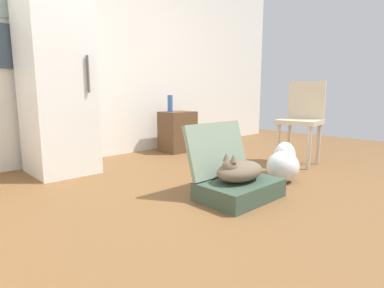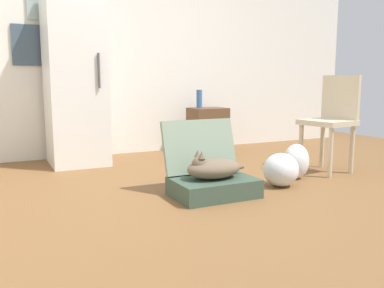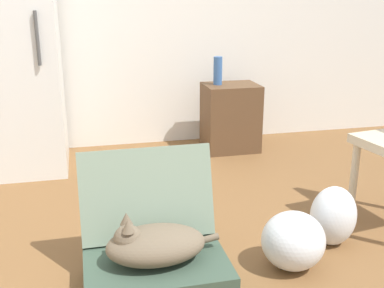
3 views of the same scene
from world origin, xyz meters
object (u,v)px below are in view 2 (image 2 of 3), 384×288
Objects in this scene: cat at (212,168)px; plastic_bag_clear at (296,161)px; chair at (332,118)px; refrigerator at (75,80)px; vase_tall at (199,99)px; suitcase_base at (213,187)px; side_table at (208,130)px; plastic_bag_white at (281,170)px.

cat reaches higher than plastic_bag_clear.
refrigerator is at bearing -133.31° from chair.
vase_tall reaches higher than plastic_bag_clear.
suitcase_base is at bearing -87.82° from chair.
suitcase_base is 2.10m from refrigerator.
suitcase_base is at bearing -116.89° from side_table.
side_table reaches higher than cat.
side_table is at bearing 81.66° from plastic_bag_white.
plastic_bag_white is at bearing -52.36° from refrigerator.
vase_tall reaches higher than suitcase_base.
cat reaches higher than plastic_bag_white.
vase_tall reaches higher than cat.
plastic_bag_clear is 0.18× the size of refrigerator.
suitcase_base is 1.58m from chair.
suitcase_base is 2.80× the size of vase_tall.
vase_tall is at bearing 66.18° from suitcase_base.
refrigerator reaches higher than chair.
plastic_bag_clear reaches higher than plastic_bag_white.
vase_tall is (0.16, 1.85, 0.53)m from plastic_bag_white.
plastic_bag_white is (0.67, 0.02, 0.07)m from suitcase_base.
vase_tall is (0.83, 1.87, 0.60)m from suitcase_base.
vase_tall is (-0.14, 1.69, 0.51)m from plastic_bag_clear.
chair is (0.51, 0.10, 0.37)m from plastic_bag_clear.
chair is at bearing 10.73° from cat.
suitcase_base is 2.13m from vase_tall.
refrigerator is 2.68m from chair.
refrigerator is 1.91× the size of chair.
plastic_bag_white is (0.68, 0.02, -0.08)m from cat.
vase_tall is at bearing 65.88° from cat.
vase_tall is at bearing 168.59° from side_table.
refrigerator reaches higher than vase_tall.
cat is at bearing -178.50° from plastic_bag_white.
cat is 1.60× the size of plastic_bag_clear.
refrigerator is (-1.37, 1.78, 0.76)m from plastic_bag_white.
side_table reaches higher than plastic_bag_white.
suitcase_base is 1.13× the size of side_table.
plastic_bag_clear is 0.64m from chair.
suitcase_base is at bearing -113.82° from vase_tall.
vase_tall is 0.24× the size of chair.
plastic_bag_clear is at bearing 10.39° from cat.
plastic_bag_clear is 1.43× the size of vase_tall.
plastic_bag_clear is at bearing -87.27° from chair.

